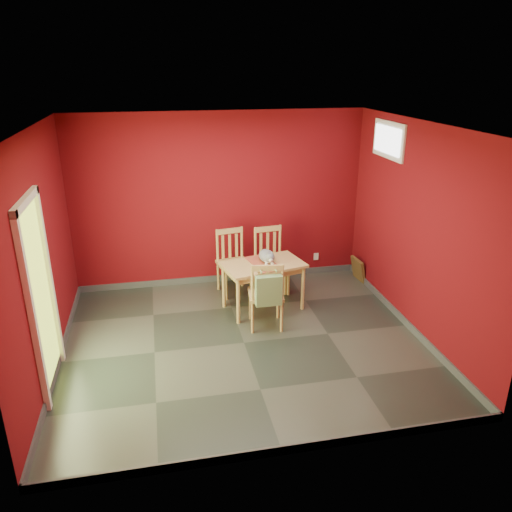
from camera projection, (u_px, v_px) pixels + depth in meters
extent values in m
plane|color=#2D342D|center=(244.00, 343.00, 6.37)|extent=(4.50, 4.50, 0.00)
plane|color=#630A10|center=(220.00, 201.00, 7.71)|extent=(4.50, 0.00, 4.50)
plane|color=#630A10|center=(287.00, 325.00, 4.06)|extent=(4.50, 0.00, 4.50)
plane|color=#630A10|center=(41.00, 258.00, 5.46)|extent=(0.00, 4.00, 4.00)
plane|color=#630A10|center=(418.00, 231.00, 6.31)|extent=(0.00, 4.00, 4.00)
plane|color=white|center=(242.00, 126.00, 5.40)|extent=(4.50, 4.50, 0.00)
cube|color=#3F4244|center=(222.00, 278.00, 8.17)|extent=(4.50, 0.02, 0.10)
cube|color=#3F4244|center=(283.00, 450.00, 4.54)|extent=(4.50, 0.02, 0.10)
cube|color=#3F4244|center=(59.00, 359.00, 5.93)|extent=(0.03, 4.00, 0.10)
cube|color=#3F4244|center=(406.00, 322.00, 6.78)|extent=(0.03, 4.00, 0.10)
cube|color=#B7D838|center=(40.00, 300.00, 5.21)|extent=(0.02, 0.85, 2.05)
cube|color=white|center=(32.00, 317.00, 4.78)|extent=(0.06, 0.08, 2.13)
cube|color=white|center=(49.00, 279.00, 5.63)|extent=(0.06, 0.08, 2.13)
cube|color=white|center=(25.00, 201.00, 4.83)|extent=(0.06, 1.01, 0.08)
cube|color=white|center=(389.00, 140.00, 6.86)|extent=(0.03, 0.90, 0.50)
cube|color=white|center=(387.00, 140.00, 6.85)|extent=(0.02, 0.76, 0.36)
cube|color=silver|center=(316.00, 257.00, 8.38)|extent=(0.08, 0.02, 0.12)
cube|color=tan|center=(263.00, 265.00, 7.04)|extent=(1.23, 0.89, 0.04)
cube|color=tan|center=(263.00, 269.00, 7.06)|extent=(1.10, 0.75, 0.09)
cylinder|color=tan|center=(238.00, 301.00, 6.74)|extent=(0.05, 0.05, 0.66)
cylinder|color=tan|center=(224.00, 286.00, 7.20)|extent=(0.05, 0.05, 0.66)
cylinder|color=tan|center=(303.00, 288.00, 7.13)|extent=(0.05, 0.05, 0.66)
cylinder|color=tan|center=(285.00, 275.00, 7.59)|extent=(0.05, 0.05, 0.66)
cube|color=#A8462F|center=(263.00, 263.00, 7.03)|extent=(0.45, 0.70, 0.01)
cube|color=#A8462F|center=(268.00, 283.00, 6.79)|extent=(0.31, 0.08, 0.32)
cube|color=tan|center=(234.00, 264.00, 7.60)|extent=(0.53, 0.53, 0.04)
cylinder|color=tan|center=(226.00, 286.00, 7.45)|extent=(0.04, 0.04, 0.45)
cylinder|color=tan|center=(218.00, 276.00, 7.79)|extent=(0.04, 0.04, 0.45)
cylinder|color=tan|center=(251.00, 282.00, 7.58)|extent=(0.04, 0.04, 0.45)
cylinder|color=tan|center=(242.00, 273.00, 7.93)|extent=(0.04, 0.04, 0.45)
cylinder|color=tan|center=(217.00, 245.00, 7.60)|extent=(0.04, 0.04, 0.50)
cylinder|color=tan|center=(242.00, 242.00, 7.74)|extent=(0.04, 0.04, 0.50)
cube|color=tan|center=(229.00, 231.00, 7.60)|extent=(0.42, 0.11, 0.08)
cube|color=tan|center=(223.00, 247.00, 7.65)|extent=(0.04, 0.03, 0.39)
cube|color=tan|center=(230.00, 246.00, 7.69)|extent=(0.04, 0.03, 0.39)
cube|color=tan|center=(236.00, 245.00, 7.72)|extent=(0.04, 0.03, 0.39)
cube|color=tan|center=(272.00, 263.00, 7.64)|extent=(0.52, 0.52, 0.04)
cylinder|color=tan|center=(263.00, 284.00, 7.50)|extent=(0.04, 0.04, 0.46)
cylinder|color=tan|center=(255.00, 274.00, 7.85)|extent=(0.04, 0.04, 0.46)
cylinder|color=tan|center=(288.00, 281.00, 7.61)|extent=(0.04, 0.04, 0.46)
cylinder|color=tan|center=(279.00, 271.00, 7.97)|extent=(0.04, 0.04, 0.46)
cylinder|color=tan|center=(255.00, 243.00, 7.66)|extent=(0.04, 0.04, 0.50)
cylinder|color=tan|center=(280.00, 240.00, 7.78)|extent=(0.04, 0.04, 0.50)
cube|color=tan|center=(268.00, 229.00, 7.65)|extent=(0.43, 0.08, 0.08)
cube|color=tan|center=(261.00, 245.00, 7.71)|extent=(0.04, 0.03, 0.39)
cube|color=tan|center=(268.00, 244.00, 7.74)|extent=(0.04, 0.03, 0.39)
cube|color=tan|center=(274.00, 244.00, 7.77)|extent=(0.04, 0.03, 0.39)
cube|color=tan|center=(266.00, 294.00, 6.64)|extent=(0.50, 0.50, 0.04)
cylinder|color=tan|center=(278.00, 304.00, 6.92)|extent=(0.04, 0.04, 0.44)
cylinder|color=tan|center=(282.00, 317.00, 6.56)|extent=(0.04, 0.04, 0.44)
cylinder|color=tan|center=(250.00, 305.00, 6.89)|extent=(0.04, 0.04, 0.44)
cylinder|color=tan|center=(252.00, 318.00, 6.53)|extent=(0.04, 0.04, 0.44)
cylinder|color=tan|center=(282.00, 282.00, 6.38)|extent=(0.04, 0.04, 0.48)
cylinder|color=tan|center=(252.00, 283.00, 6.35)|extent=(0.04, 0.04, 0.48)
cube|color=tan|center=(267.00, 268.00, 6.29)|extent=(0.41, 0.09, 0.08)
cube|color=tan|center=(276.00, 285.00, 6.38)|extent=(0.04, 0.03, 0.38)
cube|color=tan|center=(267.00, 285.00, 6.38)|extent=(0.04, 0.03, 0.38)
cube|color=tan|center=(259.00, 286.00, 6.37)|extent=(0.04, 0.03, 0.38)
cube|color=#6B8A58|center=(269.00, 291.00, 6.32)|extent=(0.34, 0.11, 0.40)
cylinder|color=#6B8A58|center=(260.00, 270.00, 6.26)|extent=(0.02, 0.17, 0.02)
cylinder|color=#6B8A58|center=(275.00, 269.00, 6.30)|extent=(0.02, 0.17, 0.02)
cube|color=brown|center=(358.00, 269.00, 8.15)|extent=(0.15, 0.38, 0.38)
cube|color=black|center=(358.00, 269.00, 8.15)|extent=(0.10, 0.27, 0.26)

